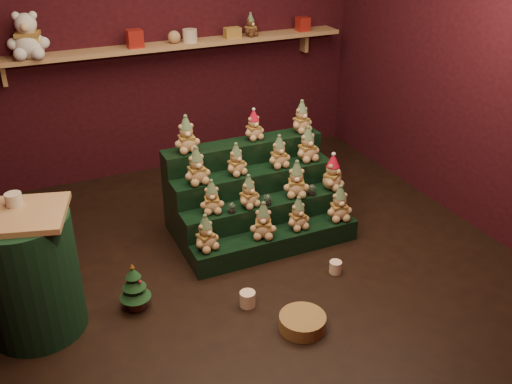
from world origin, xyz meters
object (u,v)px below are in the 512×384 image
snow_globe_b (267,200)px  brown_bear (251,25)px  mug_right (335,267)px  snow_globe_a (232,208)px  mug_left (248,299)px  white_bear (27,29)px  riser_tier_front (276,243)px  snow_globe_c (312,190)px  side_table (30,273)px  wicker_basket (302,322)px  mini_christmas_tree (134,287)px

snow_globe_b → brown_bear: (0.60, 1.66, 1.02)m
mug_right → snow_globe_a: bearing=135.3°
mug_left → white_bear: 2.97m
brown_bear → white_bear: bearing=159.4°
riser_tier_front → snow_globe_c: (0.40, 0.16, 0.32)m
riser_tier_front → mug_left: bearing=-132.5°
riser_tier_front → white_bear: white_bear is taller
snow_globe_a → snow_globe_c: snow_globe_c is taller
mug_right → white_bear: bearing=128.2°
side_table → snow_globe_c: bearing=23.8°
mug_left → mug_right: mug_left is taller
mug_right → wicker_basket: 0.70m
riser_tier_front → side_table: size_ratio=1.60×
riser_tier_front → snow_globe_b: size_ratio=15.04×
snow_globe_b → wicker_basket: size_ratio=0.30×
snow_globe_c → mini_christmas_tree: 1.66m
snow_globe_b → white_bear: 2.51m
side_table → white_bear: white_bear is taller
white_bear → snow_globe_a: bearing=-42.8°
snow_globe_b → mug_left: bearing=-124.7°
riser_tier_front → snow_globe_c: 0.54m
mug_left → mug_right: (0.77, 0.09, -0.01)m
mug_left → brown_bear: (1.07, 2.35, 1.37)m
mini_christmas_tree → brown_bear: size_ratio=1.68×
snow_globe_c → snow_globe_a: bearing=180.0°
snow_globe_a → snow_globe_b: snow_globe_b is taller
snow_globe_a → snow_globe_b: size_ratio=0.92×
riser_tier_front → snow_globe_b: snow_globe_b is taller
snow_globe_b → mini_christmas_tree: 1.27m
side_table → mini_christmas_tree: size_ratio=2.36×
side_table → wicker_basket: bearing=-9.3°
snow_globe_a → brown_bear: brown_bear is taller
snow_globe_c → mini_christmas_tree: size_ratio=0.26×
snow_globe_b → mug_right: 0.76m
snow_globe_b → white_bear: white_bear is taller
snow_globe_a → side_table: (-1.51, -0.32, 0.03)m
snow_globe_c → brown_bear: 1.96m
snow_globe_a → white_bear: white_bear is taller
snow_globe_b → riser_tier_front: bearing=-87.4°
snow_globe_a → wicker_basket: size_ratio=0.27×
wicker_basket → white_bear: 3.35m
side_table → mini_christmas_tree: side_table is taller
riser_tier_front → snow_globe_a: (-0.31, 0.16, 0.31)m
mini_christmas_tree → wicker_basket: 1.17m
snow_globe_b → snow_globe_c: snow_globe_c is taller
riser_tier_front → side_table: bearing=-175.0°
snow_globe_b → side_table: side_table is taller
mini_christmas_tree → mug_right: size_ratio=3.90×
wicker_basket → mini_christmas_tree: bearing=145.1°
side_table → mini_christmas_tree: bearing=9.4°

